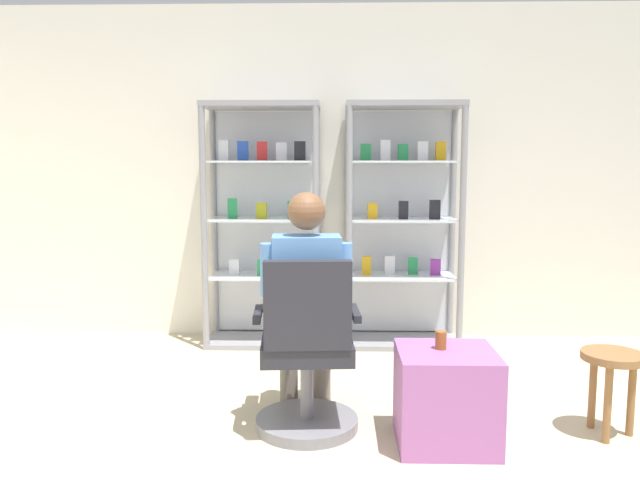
{
  "coord_description": "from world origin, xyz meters",
  "views": [
    {
      "loc": [
        0.03,
        -2.18,
        1.44
      ],
      "look_at": [
        -0.06,
        1.38,
        1.0
      ],
      "focal_mm": 34.99,
      "sensor_mm": 36.0,
      "label": 1
    }
  ],
  "objects_px": {
    "seated_shopkeeper": "(306,296)",
    "office_chair": "(307,361)",
    "display_cabinet_left": "(264,223)",
    "display_cabinet_right": "(402,223)",
    "tea_glass": "(441,340)",
    "storage_crate": "(446,397)",
    "wooden_stool": "(612,370)"
  },
  "relations": [
    {
      "from": "display_cabinet_right",
      "to": "office_chair",
      "type": "height_order",
      "value": "display_cabinet_right"
    },
    {
      "from": "display_cabinet_right",
      "to": "storage_crate",
      "type": "distance_m",
      "value": 1.99
    },
    {
      "from": "display_cabinet_right",
      "to": "wooden_stool",
      "type": "distance_m",
      "value": 2.06
    },
    {
      "from": "display_cabinet_left",
      "to": "display_cabinet_right",
      "type": "bearing_deg",
      "value": 0.05
    },
    {
      "from": "tea_glass",
      "to": "wooden_stool",
      "type": "xyz_separation_m",
      "value": [
        0.92,
        0.08,
        -0.18
      ]
    },
    {
      "from": "wooden_stool",
      "to": "display_cabinet_right",
      "type": "bearing_deg",
      "value": 118.28
    },
    {
      "from": "seated_shopkeeper",
      "to": "tea_glass",
      "type": "xyz_separation_m",
      "value": [
        0.7,
        -0.24,
        -0.17
      ]
    },
    {
      "from": "tea_glass",
      "to": "storage_crate",
      "type": "bearing_deg",
      "value": -49.23
    },
    {
      "from": "display_cabinet_right",
      "to": "seated_shopkeeper",
      "type": "relative_size",
      "value": 1.47
    },
    {
      "from": "seated_shopkeeper",
      "to": "office_chair",
      "type": "bearing_deg",
      "value": -85.91
    },
    {
      "from": "display_cabinet_right",
      "to": "tea_glass",
      "type": "relative_size",
      "value": 20.25
    },
    {
      "from": "storage_crate",
      "to": "wooden_stool",
      "type": "bearing_deg",
      "value": 7.44
    },
    {
      "from": "seated_shopkeeper",
      "to": "storage_crate",
      "type": "xyz_separation_m",
      "value": [
        0.73,
        -0.27,
        -0.47
      ]
    },
    {
      "from": "display_cabinet_left",
      "to": "storage_crate",
      "type": "bearing_deg",
      "value": -58.23
    },
    {
      "from": "tea_glass",
      "to": "office_chair",
      "type": "bearing_deg",
      "value": 173.57
    },
    {
      "from": "display_cabinet_left",
      "to": "storage_crate",
      "type": "xyz_separation_m",
      "value": [
        1.14,
        -1.85,
        -0.72
      ]
    },
    {
      "from": "display_cabinet_left",
      "to": "seated_shopkeeper",
      "type": "distance_m",
      "value": 1.65
    },
    {
      "from": "display_cabinet_right",
      "to": "wooden_stool",
      "type": "bearing_deg",
      "value": -61.72
    },
    {
      "from": "display_cabinet_left",
      "to": "display_cabinet_right",
      "type": "height_order",
      "value": "same"
    },
    {
      "from": "display_cabinet_right",
      "to": "storage_crate",
      "type": "bearing_deg",
      "value": -88.62
    },
    {
      "from": "seated_shopkeeper",
      "to": "display_cabinet_right",
      "type": "bearing_deg",
      "value": 66.48
    },
    {
      "from": "display_cabinet_left",
      "to": "storage_crate",
      "type": "height_order",
      "value": "display_cabinet_left"
    },
    {
      "from": "display_cabinet_right",
      "to": "storage_crate",
      "type": "relative_size",
      "value": 3.82
    },
    {
      "from": "display_cabinet_left",
      "to": "wooden_stool",
      "type": "height_order",
      "value": "display_cabinet_left"
    },
    {
      "from": "office_chair",
      "to": "storage_crate",
      "type": "distance_m",
      "value": 0.74
    },
    {
      "from": "storage_crate",
      "to": "tea_glass",
      "type": "bearing_deg",
      "value": 130.77
    },
    {
      "from": "display_cabinet_right",
      "to": "office_chair",
      "type": "distance_m",
      "value": 1.95
    },
    {
      "from": "display_cabinet_right",
      "to": "tea_glass",
      "type": "bearing_deg",
      "value": -89.45
    },
    {
      "from": "wooden_stool",
      "to": "tea_glass",
      "type": "bearing_deg",
      "value": -174.74
    },
    {
      "from": "display_cabinet_left",
      "to": "office_chair",
      "type": "bearing_deg",
      "value": -76.25
    },
    {
      "from": "office_chair",
      "to": "display_cabinet_right",
      "type": "bearing_deg",
      "value": 68.8
    },
    {
      "from": "display_cabinet_left",
      "to": "wooden_stool",
      "type": "relative_size",
      "value": 4.19
    }
  ]
}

